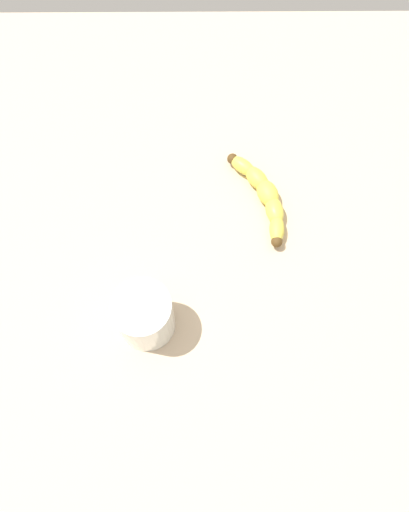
# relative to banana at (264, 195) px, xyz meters

# --- Properties ---
(wooden_tabletop) EXTENTS (1.20, 1.20, 0.03)m
(wooden_tabletop) POSITION_rel_banana_xyz_m (0.14, -0.09, -0.03)
(wooden_tabletop) COLOR beige
(wooden_tabletop) RESTS_ON ground
(banana) EXTENTS (0.19, 0.10, 0.04)m
(banana) POSITION_rel_banana_xyz_m (0.00, 0.00, 0.00)
(banana) COLOR #E1D44A
(banana) RESTS_ON wooden_tabletop
(smoothie_glass) EXTENTS (0.09, 0.09, 0.10)m
(smoothie_glass) POSITION_rel_banana_xyz_m (0.23, -0.20, 0.03)
(smoothie_glass) COLOR silver
(smoothie_glass) RESTS_ON wooden_tabletop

